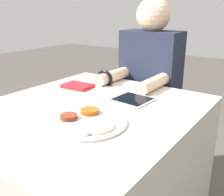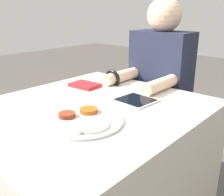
{
  "view_description": "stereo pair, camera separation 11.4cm",
  "coord_description": "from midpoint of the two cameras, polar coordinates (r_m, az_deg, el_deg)",
  "views": [
    {
      "loc": [
        0.75,
        -0.84,
        1.19
      ],
      "look_at": [
        0.12,
        0.04,
        0.82
      ],
      "focal_mm": 42.0,
      "sensor_mm": 36.0,
      "label": 1
    },
    {
      "loc": [
        0.84,
        -0.77,
        1.19
      ],
      "look_at": [
        0.12,
        0.04,
        0.82
      ],
      "focal_mm": 42.0,
      "sensor_mm": 36.0,
      "label": 2
    }
  ],
  "objects": [
    {
      "name": "tablet_device",
      "position": [
        1.29,
        1.97,
        -0.38
      ],
      "size": [
        0.19,
        0.18,
        0.01
      ],
      "color": "#B7B7BC",
      "rests_on": "dining_table"
    },
    {
      "name": "dining_table",
      "position": [
        1.39,
        -7.45,
        -16.81
      ],
      "size": [
        0.93,
        1.05,
        0.76
      ],
      "color": "beige",
      "rests_on": "ground_plane"
    },
    {
      "name": "person_diner",
      "position": [
        1.78,
        6.18,
        -0.43
      ],
      "size": [
        0.38,
        0.48,
        1.25
      ],
      "color": "black",
      "rests_on": "ground_plane"
    },
    {
      "name": "red_notebook",
      "position": [
        1.52,
        -9.62,
        2.52
      ],
      "size": [
        0.17,
        0.13,
        0.02
      ],
      "color": "silver",
      "rests_on": "dining_table"
    },
    {
      "name": "thali_tray",
      "position": [
        1.05,
        -8.8,
        -5.17
      ],
      "size": [
        0.32,
        0.32,
        0.03
      ],
      "color": "#B7BABF",
      "rests_on": "dining_table"
    }
  ]
}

